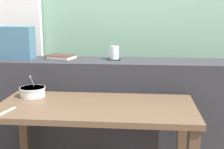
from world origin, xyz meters
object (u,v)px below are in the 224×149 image
Objects in this scene: breakfast_table at (96,122)px; closed_book at (61,57)px; soup_bowl at (33,92)px; throw_pillow at (13,43)px; fork_utensil at (6,112)px; coaster_square at (114,59)px; juice_glass at (114,53)px.

closed_book is at bearing 122.12° from breakfast_table.
throw_pillow is at bearing 125.39° from soup_bowl.
breakfast_table is 0.51m from soup_bowl.
throw_pillow reaches higher than closed_book.
coaster_square is at bearing 66.18° from fork_utensil.
throw_pillow is (-0.38, -0.03, 0.11)m from closed_book.
juice_glass is at bearing 66.18° from fork_utensil.
fork_utensil is (0.24, -0.74, -0.32)m from throw_pillow.
fork_utensil is (-0.04, -0.35, -0.03)m from soup_bowl.
juice_glass is at bearing 0.00° from coaster_square.
breakfast_table is 0.55m from fork_utensil.
coaster_square is 0.97× the size of juice_glass.
juice_glass is 0.32× the size of throw_pillow.
soup_bowl reaches higher than breakfast_table.
fork_utensil is (-0.57, -0.77, -0.25)m from juice_glass.
breakfast_table is 3.90× the size of throw_pillow.
throw_pillow reaches higher than juice_glass.
closed_book is (-0.43, -0.01, -0.04)m from juice_glass.
breakfast_table is 0.69m from juice_glass.
throw_pillow is (-0.81, -0.04, 0.13)m from coaster_square.
juice_glass is at bearing 83.68° from breakfast_table.
coaster_square is 0.82m from throw_pillow.
closed_book is 0.40m from throw_pillow.
juice_glass is 0.43m from closed_book.
closed_book is 1.44× the size of fork_utensil.
soup_bowl is (-0.10, -0.42, -0.18)m from closed_book.
throw_pillow is (-0.81, -0.04, 0.08)m from juice_glass.
juice_glass reaches higher than coaster_square.
soup_bowl is (-0.53, -0.43, -0.22)m from juice_glass.
coaster_square is 0.59× the size of fork_utensil.
coaster_square reaches higher than soup_bowl.
throw_pillow is at bearing -177.42° from juice_glass.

